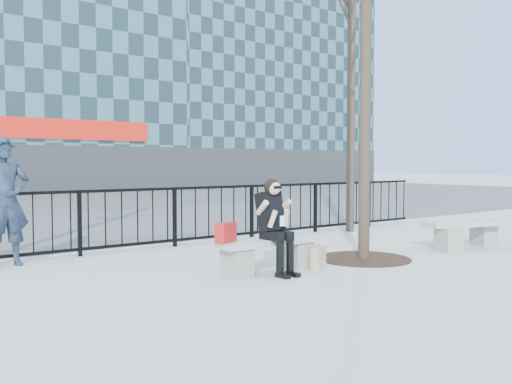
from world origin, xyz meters
TOP-DOWN VIEW (x-y plane):
  - ground at (0.00, 0.00)m, footprint 120.00×120.00m
  - railing at (0.00, 3.00)m, footprint 14.00×0.06m
  - building_right at (20.00, 27.00)m, footprint 16.20×10.20m
  - tree_grate at (1.90, -0.10)m, footprint 1.50×1.50m
  - bench_main at (0.00, 0.00)m, footprint 1.65×0.46m
  - bench_second at (4.27, -0.46)m, footprint 1.71×0.48m
  - seated_woman at (0.00, -0.16)m, footprint 0.50×0.64m
  - handbag at (-0.72, 0.02)m, footprint 0.35×0.26m
  - shopping_bag at (0.75, -0.24)m, footprint 0.37×0.28m
  - standing_man at (-2.81, 2.80)m, footprint 0.73×0.50m

SIDE VIEW (x-z plane):
  - ground at x=0.00m, z-range 0.00..0.00m
  - tree_grate at x=1.90m, z-range 0.00..0.02m
  - shopping_bag at x=0.75m, z-range 0.00..0.33m
  - bench_main at x=0.00m, z-range 0.06..0.55m
  - bench_second at x=4.27m, z-range 0.06..0.57m
  - railing at x=0.00m, z-range 0.00..1.11m
  - handbag at x=-0.72m, z-range 0.49..0.75m
  - seated_woman at x=0.00m, z-range 0.00..1.34m
  - standing_man at x=-2.81m, z-range 0.00..1.95m
  - building_right at x=20.00m, z-range 0.00..20.60m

